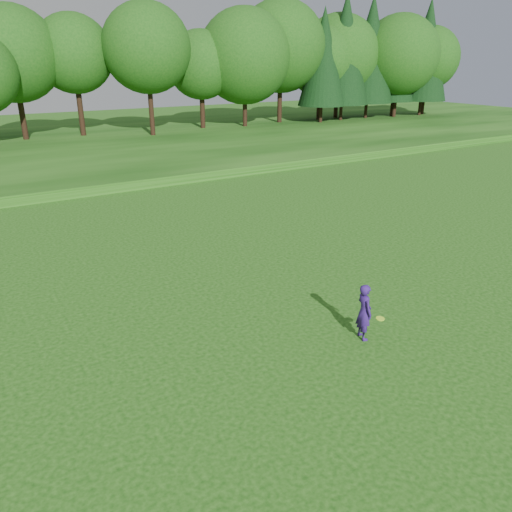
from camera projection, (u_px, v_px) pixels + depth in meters
ground at (299, 350)px, 13.28m from camera, size 140.00×140.00×0.00m
berm at (50, 151)px, 40.12m from camera, size 130.00×30.00×0.60m
walking_path at (97, 191)px, 29.12m from camera, size 130.00×1.60×0.04m
treeline at (26, 47)px, 40.42m from camera, size 104.00×7.00×15.00m
woman at (364, 312)px, 13.55m from camera, size 0.51×0.96×1.62m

